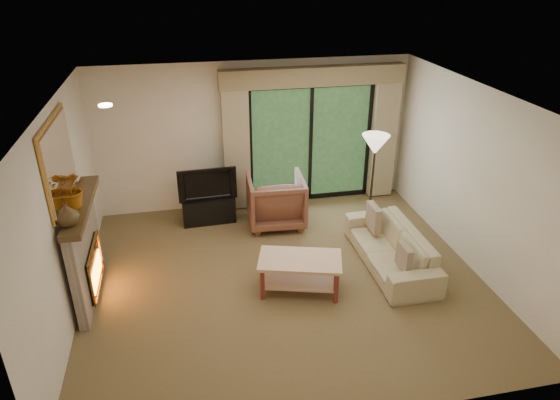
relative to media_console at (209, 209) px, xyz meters
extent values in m
plane|color=brown|center=(0.91, -1.95, -0.22)|extent=(5.50, 5.50, 0.00)
plane|color=silver|center=(0.91, -1.95, 2.38)|extent=(5.50, 5.50, 0.00)
plane|color=beige|center=(0.91, 0.55, 1.08)|extent=(5.00, 0.00, 5.00)
plane|color=beige|center=(0.91, -4.45, 1.08)|extent=(5.00, 0.00, 5.00)
plane|color=beige|center=(-1.84, -1.95, 1.08)|extent=(0.00, 5.00, 5.00)
plane|color=beige|center=(3.66, -1.95, 1.08)|extent=(0.00, 5.00, 5.00)
cube|color=tan|center=(0.56, 0.39, 0.98)|extent=(0.45, 0.18, 2.35)
cube|color=tan|center=(3.26, 0.39, 0.98)|extent=(0.45, 0.18, 2.35)
cube|color=#927D55|center=(1.91, 0.41, 2.10)|extent=(3.20, 0.24, 0.32)
cube|color=black|center=(0.00, 0.00, 0.00)|extent=(0.90, 0.43, 0.44)
imported|color=black|center=(0.00, 0.00, 0.50)|extent=(0.98, 0.17, 0.56)
imported|color=brown|center=(1.12, -0.33, 0.21)|extent=(0.97, 1.00, 0.87)
imported|color=tan|center=(2.52, -1.91, 0.07)|extent=(0.77, 1.97, 0.57)
cube|color=brown|center=(2.46, -2.48, 0.26)|extent=(0.09, 0.35, 0.35)
cube|color=brown|center=(2.46, -1.34, 0.28)|extent=(0.11, 0.40, 0.40)
imported|color=#47331C|center=(-1.70, -2.33, 1.29)|extent=(0.29, 0.29, 0.28)
imported|color=#99530F|center=(-1.70, -1.88, 1.40)|extent=(0.53, 0.48, 0.50)
camera|label=1|loc=(-0.33, -7.71, 3.92)|focal=32.00mm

